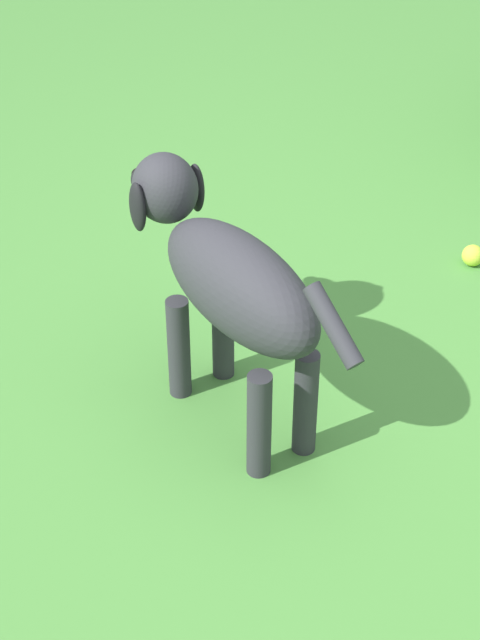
% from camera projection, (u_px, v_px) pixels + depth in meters
% --- Properties ---
extents(ground, '(14.00, 14.00, 0.00)m').
position_uv_depth(ground, '(350.00, 414.00, 2.51)').
color(ground, '#478438').
extents(dog, '(0.48, 0.78, 0.59)m').
position_uv_depth(dog, '(227.00, 279.00, 2.30)').
color(dog, '#2D2D33').
rests_on(dog, ground).
extents(tennis_ball_1, '(0.07, 0.07, 0.07)m').
position_uv_depth(tennis_ball_1, '(473.00, 255.00, 3.04)').
color(tennis_ball_1, '#BFDE38').
rests_on(tennis_ball_1, ground).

